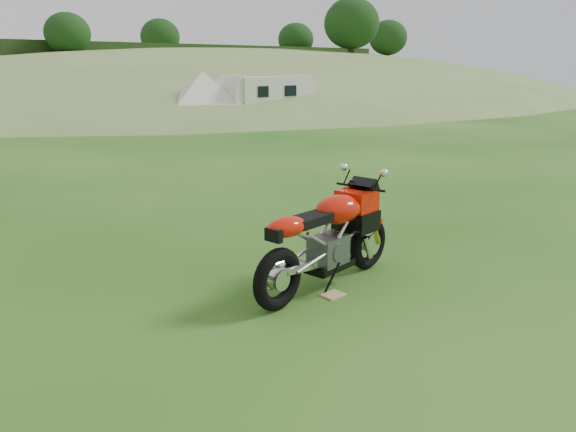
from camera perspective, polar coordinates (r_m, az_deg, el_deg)
ground at (r=5.97m, az=2.96°, el=-9.66°), size 120.00×120.00×0.00m
hillside at (r=52.05m, az=-6.54°, el=12.15°), size 80.00×64.00×8.00m
hedgerow at (r=52.05m, az=-6.54°, el=12.15°), size 36.00×1.20×8.60m
sport_motorcycle at (r=6.39m, az=4.04°, el=-1.57°), size 2.30×0.93×1.34m
plywood_board at (r=6.36m, az=4.59°, el=-7.99°), size 0.25×0.21×0.02m
tent_right at (r=25.43m, az=-8.60°, el=11.93°), size 3.53×3.53×2.41m
caravan at (r=26.26m, az=-2.21°, el=11.81°), size 4.45×2.03×2.07m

